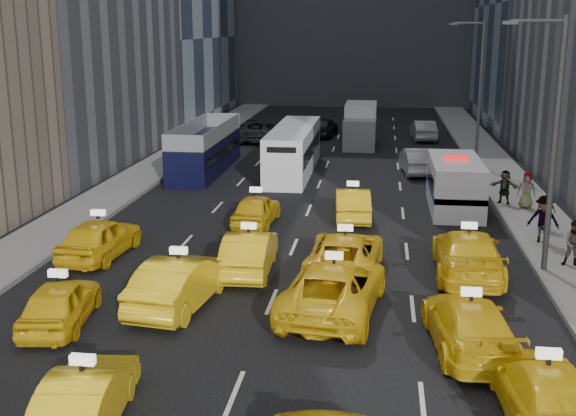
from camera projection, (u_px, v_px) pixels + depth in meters
name	position (u px, v px, depth m)	size (l,w,h in m)	color
sidewalk_west	(133.00, 181.00, 40.90)	(3.00, 90.00, 0.15)	gray
sidewalk_east	(515.00, 192.00, 38.30)	(3.00, 90.00, 0.15)	gray
curb_west	(158.00, 182.00, 40.72)	(0.15, 90.00, 0.18)	slate
curb_east	(487.00, 191.00, 38.48)	(0.15, 90.00, 0.18)	slate
streetlight_near	(552.00, 137.00, 24.78)	(2.15, 0.22, 9.00)	#595B60
streetlight_far	(478.00, 89.00, 44.01)	(2.15, 0.22, 9.00)	#595B60
taxi_5	(85.00, 398.00, 15.88)	(1.47, 4.21, 1.39)	yellow
taxi_7	(545.00, 391.00, 16.16)	(1.95, 4.79, 1.39)	yellow
taxi_8	(60.00, 303.00, 21.29)	(1.66, 4.13, 1.41)	yellow
taxi_9	(180.00, 282.00, 22.72)	(1.73, 4.95, 1.63)	yellow
taxi_10	(334.00, 287.00, 22.23)	(2.70, 5.85, 1.63)	yellow
taxi_11	(469.00, 325.00, 19.67)	(2.05, 5.04, 1.46)	yellow
taxi_12	(100.00, 238.00, 27.52)	(1.85, 4.59, 1.56)	yellow
taxi_13	(249.00, 252.00, 25.90)	(1.61, 4.61, 1.52)	yellow
taxi_14	(345.00, 254.00, 25.66)	(2.51, 5.45, 1.51)	yellow
taxi_15	(468.00, 254.00, 25.50)	(2.30, 5.65, 1.64)	yellow
taxi_16	(256.00, 210.00, 32.14)	(1.63, 4.06, 1.38)	yellow
taxi_17	(353.00, 204.00, 33.08)	(1.53, 4.39, 1.45)	yellow
nypd_van	(455.00, 185.00, 34.75)	(2.93, 6.29, 2.62)	silver
double_decker	(205.00, 148.00, 43.72)	(3.63, 10.33, 2.94)	black
city_bus	(294.00, 150.00, 43.37)	(3.65, 11.01, 2.79)	white
box_truck	(360.00, 125.00, 53.35)	(2.47, 6.71, 3.04)	silver
misc_car_0	(417.00, 161.00, 43.37)	(1.64, 4.69, 1.55)	#A4A7AC
misc_car_1	(256.00, 130.00, 55.46)	(2.75, 5.97, 1.66)	black
misc_car_2	(355.00, 126.00, 58.45)	(2.02, 4.97, 1.44)	slate
misc_car_3	(323.00, 127.00, 57.72)	(1.92, 4.76, 1.62)	black
misc_car_4	(423.00, 130.00, 56.06)	(1.63, 4.68, 1.54)	#95979C
pedestrian_1	(575.00, 244.00, 26.03)	(0.83, 0.45, 1.70)	gray
pedestrian_2	(543.00, 219.00, 28.91)	(1.25, 0.51, 1.93)	gray
pedestrian_3	(545.00, 212.00, 30.83)	(0.90, 0.41, 1.53)	gray
pedestrian_4	(527.00, 190.00, 34.42)	(0.85, 0.47, 1.75)	gray
pedestrian_5	(505.00, 187.00, 35.33)	(1.54, 0.44, 1.66)	gray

